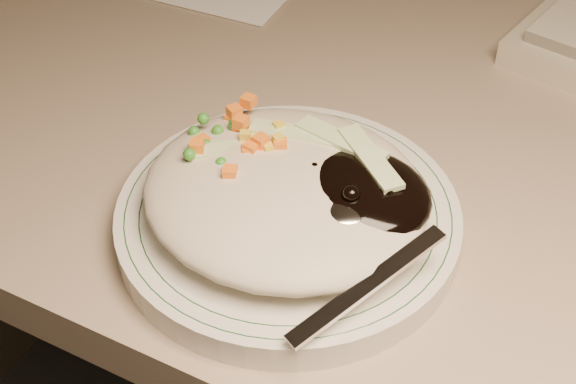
% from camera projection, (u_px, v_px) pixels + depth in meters
% --- Properties ---
extents(desk, '(1.40, 0.70, 0.74)m').
position_uv_depth(desk, '(433.00, 253.00, 0.82)').
color(desk, gray).
rests_on(desk, ground).
extents(plate, '(0.24, 0.24, 0.02)m').
position_uv_depth(plate, '(288.00, 220.00, 0.55)').
color(plate, silver).
rests_on(plate, desk).
extents(plate_rim, '(0.22, 0.22, 0.00)m').
position_uv_depth(plate_rim, '(288.00, 209.00, 0.55)').
color(plate_rim, '#144723').
rests_on(plate_rim, plate).
extents(meal, '(0.21, 0.19, 0.05)m').
position_uv_depth(meal, '(293.00, 188.00, 0.53)').
color(meal, '#BEB29A').
rests_on(meal, plate).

